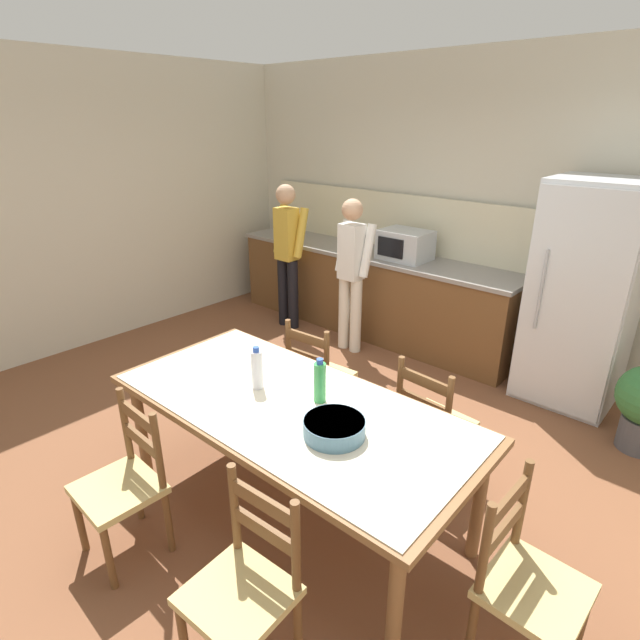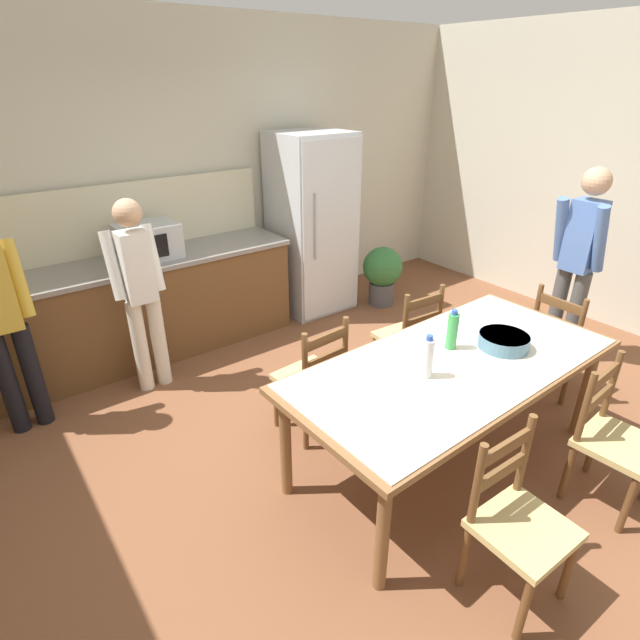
# 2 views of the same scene
# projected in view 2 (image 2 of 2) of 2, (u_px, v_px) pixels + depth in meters

# --- Properties ---
(ground_plane) EXTENTS (8.32, 8.32, 0.00)m
(ground_plane) POSITION_uv_depth(u_px,v_px,m) (379.00, 441.00, 3.58)
(ground_plane) COLOR brown
(wall_back) EXTENTS (6.52, 0.12, 2.90)m
(wall_back) POSITION_uv_depth(u_px,v_px,m) (199.00, 180.00, 4.85)
(wall_back) COLOR beige
(wall_back) RESTS_ON ground
(wall_right) EXTENTS (0.12, 5.20, 2.90)m
(wall_right) POSITION_uv_depth(u_px,v_px,m) (640.00, 183.00, 4.71)
(wall_right) COLOR beige
(wall_right) RESTS_ON ground
(kitchen_counter) EXTENTS (3.43, 0.66, 0.93)m
(kitchen_counter) POSITION_uv_depth(u_px,v_px,m) (107.00, 318.00, 4.34)
(kitchen_counter) COLOR brown
(kitchen_counter) RESTS_ON ground
(counter_splashback) EXTENTS (3.39, 0.03, 0.60)m
(counter_splashback) POSITION_uv_depth(u_px,v_px,m) (79.00, 224.00, 4.22)
(counter_splashback) COLOR beige
(counter_splashback) RESTS_ON kitchen_counter
(refrigerator) EXTENTS (0.75, 0.73, 1.87)m
(refrigerator) POSITION_uv_depth(u_px,v_px,m) (312.00, 225.00, 5.29)
(refrigerator) COLOR silver
(refrigerator) RESTS_ON ground
(microwave) EXTENTS (0.50, 0.39, 0.30)m
(microwave) POSITION_uv_depth(u_px,v_px,m) (148.00, 241.00, 4.30)
(microwave) COLOR #B2B7BC
(microwave) RESTS_ON kitchen_counter
(dining_table) EXTENTS (2.22, 1.06, 0.78)m
(dining_table) POSITION_uv_depth(u_px,v_px,m) (454.00, 371.00, 3.10)
(dining_table) COLOR brown
(dining_table) RESTS_ON ground
(bottle_near_centre) EXTENTS (0.07, 0.07, 0.27)m
(bottle_near_centre) POSITION_uv_depth(u_px,v_px,m) (427.00, 358.00, 2.86)
(bottle_near_centre) COLOR silver
(bottle_near_centre) RESTS_ON dining_table
(bottle_off_centre) EXTENTS (0.07, 0.07, 0.27)m
(bottle_off_centre) POSITION_uv_depth(u_px,v_px,m) (452.00, 331.00, 3.17)
(bottle_off_centre) COLOR green
(bottle_off_centre) RESTS_ON dining_table
(serving_bowl) EXTENTS (0.32, 0.32, 0.09)m
(serving_bowl) POSITION_uv_depth(u_px,v_px,m) (504.00, 340.00, 3.21)
(serving_bowl) COLOR slate
(serving_bowl) RESTS_ON dining_table
(chair_side_near_left) EXTENTS (0.43, 0.41, 0.91)m
(chair_side_near_left) POSITION_uv_depth(u_px,v_px,m) (517.00, 522.00, 2.38)
(chair_side_near_left) COLOR brown
(chair_side_near_left) RESTS_ON ground
(chair_head_end) EXTENTS (0.41, 0.43, 0.91)m
(chair_head_end) POSITION_uv_depth(u_px,v_px,m) (560.00, 342.00, 3.99)
(chair_head_end) COLOR brown
(chair_head_end) RESTS_ON ground
(chair_side_far_left) EXTENTS (0.45, 0.43, 0.91)m
(chair_side_far_left) POSITION_uv_depth(u_px,v_px,m) (313.00, 378.00, 3.51)
(chair_side_far_left) COLOR brown
(chair_side_far_left) RESTS_ON ground
(chair_side_far_right) EXTENTS (0.45, 0.43, 0.91)m
(chair_side_far_right) POSITION_uv_depth(u_px,v_px,m) (409.00, 337.00, 4.06)
(chair_side_far_right) COLOR brown
(chair_side_far_right) RESTS_ON ground
(chair_side_near_right) EXTENTS (0.45, 0.43, 0.91)m
(chair_side_near_right) POSITION_uv_depth(u_px,v_px,m) (612.00, 439.00, 2.92)
(chair_side_near_right) COLOR brown
(chair_side_near_right) RESTS_ON ground
(person_at_sink) EXTENTS (0.41, 0.28, 1.63)m
(person_at_sink) POSITION_uv_depth(u_px,v_px,m) (0.00, 314.00, 3.35)
(person_at_sink) COLOR black
(person_at_sink) RESTS_ON ground
(person_at_counter) EXTENTS (0.40, 0.27, 1.57)m
(person_at_counter) POSITION_uv_depth(u_px,v_px,m) (140.00, 288.00, 3.86)
(person_at_counter) COLOR silver
(person_at_counter) RESTS_ON ground
(person_by_table) EXTENTS (0.30, 0.43, 1.71)m
(person_by_table) POSITION_uv_depth(u_px,v_px,m) (578.00, 258.00, 4.25)
(person_by_table) COLOR #4C4C4C
(person_by_table) RESTS_ON ground
(potted_plant) EXTENTS (0.44, 0.44, 0.67)m
(potted_plant) POSITION_uv_depth(u_px,v_px,m) (382.00, 272.00, 5.58)
(potted_plant) COLOR #4C4C51
(potted_plant) RESTS_ON ground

